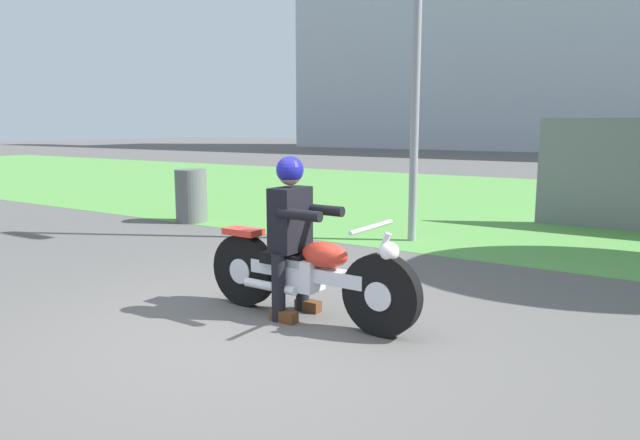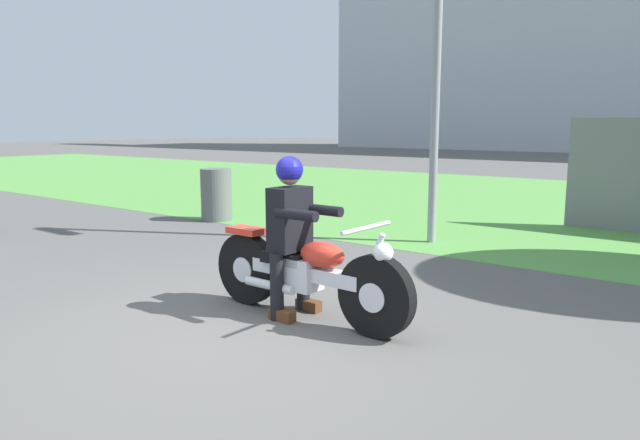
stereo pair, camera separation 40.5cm
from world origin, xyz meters
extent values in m
plane|color=#565451|center=(0.00, 0.00, 0.00)|extent=(120.00, 120.00, 0.00)
cube|color=#549342|center=(0.00, 9.69, 0.00)|extent=(60.00, 12.00, 0.01)
cylinder|color=black|center=(0.91, 0.70, 0.34)|extent=(0.68, 0.13, 0.67)
cylinder|color=silver|center=(0.91, 0.70, 0.34)|extent=(0.24, 0.14, 0.24)
cylinder|color=black|center=(-0.55, 0.72, 0.34)|extent=(0.68, 0.13, 0.67)
cylinder|color=silver|center=(-0.55, 0.72, 0.34)|extent=(0.24, 0.14, 0.24)
cube|color=silver|center=(0.18, 0.71, 0.42)|extent=(1.16, 0.15, 0.12)
cube|color=silver|center=(0.13, 0.71, 0.40)|extent=(0.32, 0.24, 0.28)
ellipsoid|color=red|center=(0.36, 0.71, 0.60)|extent=(0.44, 0.25, 0.22)
cube|color=black|center=(-0.04, 0.71, 0.52)|extent=(0.44, 0.25, 0.10)
cube|color=red|center=(-0.55, 0.72, 0.70)|extent=(0.36, 0.20, 0.06)
cylinder|color=silver|center=(0.86, 0.70, 0.59)|extent=(0.25, 0.05, 0.53)
cylinder|color=silver|center=(0.81, 0.70, 0.88)|extent=(0.04, 0.66, 0.04)
sphere|color=white|center=(0.97, 0.70, 0.70)|extent=(0.16, 0.16, 0.16)
cylinder|color=silver|center=(-0.12, 0.58, 0.28)|extent=(0.55, 0.09, 0.08)
cylinder|color=black|center=(0.00, 0.89, 0.29)|extent=(0.12, 0.12, 0.59)
cube|color=#593319|center=(0.06, 0.89, 0.05)|extent=(0.24, 0.10, 0.10)
cylinder|color=black|center=(0.00, 0.53, 0.29)|extent=(0.12, 0.12, 0.59)
cube|color=#593319|center=(0.06, 0.53, 0.05)|extent=(0.24, 0.10, 0.10)
cube|color=black|center=(0.00, 0.71, 0.87)|extent=(0.22, 0.38, 0.56)
cylinder|color=black|center=(0.22, 0.88, 0.95)|extent=(0.42, 0.10, 0.09)
cylinder|color=black|center=(0.22, 0.54, 0.95)|extent=(0.42, 0.10, 0.09)
sphere|color=tan|center=(0.00, 0.71, 1.27)|extent=(0.20, 0.20, 0.20)
sphere|color=navy|center=(0.00, 0.71, 1.30)|extent=(0.24, 0.24, 0.24)
cylinder|color=gray|center=(-0.53, 4.45, 2.93)|extent=(0.12, 0.12, 5.86)
cylinder|color=#595E5B|center=(-4.47, 3.89, 0.46)|extent=(0.55, 0.55, 0.92)
camera|label=1|loc=(2.96, -3.32, 1.67)|focal=32.65mm
camera|label=2|loc=(3.29, -3.08, 1.67)|focal=32.65mm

